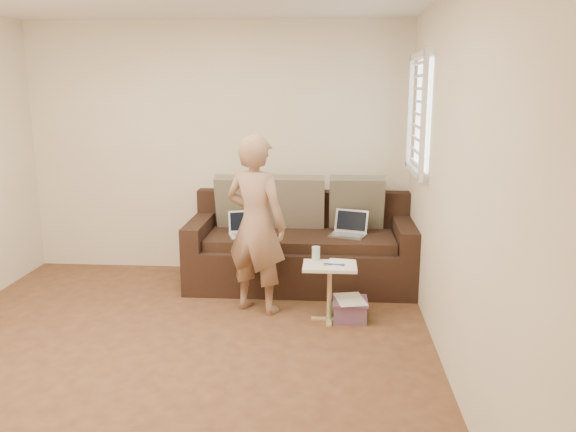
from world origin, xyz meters
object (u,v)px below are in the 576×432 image
Objects in this scene: drinking_glass at (316,254)px; striped_box at (350,309)px; laptop_white at (246,236)px; side_table at (329,293)px; sofa at (301,243)px; person at (256,224)px; laptop_silver at (348,236)px.

drinking_glass is 0.55m from striped_box.
side_table is (0.81, -0.78, -0.27)m from laptop_white.
drinking_glass is (0.17, -0.80, 0.13)m from sofa.
striped_box is at bearing -168.17° from person.
sofa is 0.55m from laptop_white.
sofa is at bearing 107.56° from side_table.
laptop_white reaches higher than striped_box.
sofa is 6.92× the size of laptop_white.
sofa is 4.48× the size of side_table.
side_table is 0.23m from striped_box.
person is 1.08m from striped_box.
laptop_white is 1.32m from striped_box.
person reaches higher than laptop_silver.
sofa is 18.33× the size of drinking_glass.
laptop_silver is 1.08m from person.
person reaches higher than striped_box.
sofa reaches higher than laptop_white.
person is 5.30× the size of striped_box.
laptop_silver is 0.91m from side_table.
laptop_silver reaches higher than drinking_glass.
laptop_silver is (0.46, -0.06, 0.10)m from sofa.
laptop_silver reaches higher than side_table.
laptop_silver is at bearing -7.51° from sofa.
person is 13.00× the size of drinking_glass.
person is (-0.81, -0.66, 0.26)m from laptop_silver.
sofa is 1.06m from striped_box.
drinking_glass is at bearing -92.75° from laptop_silver.
laptop_silver is 0.79m from drinking_glass.
person reaches higher than drinking_glass.
laptop_white reaches higher than side_table.
drinking_glass is at bearing -61.88° from laptop_white.
laptop_white is (-0.52, -0.13, 0.10)m from sofa.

